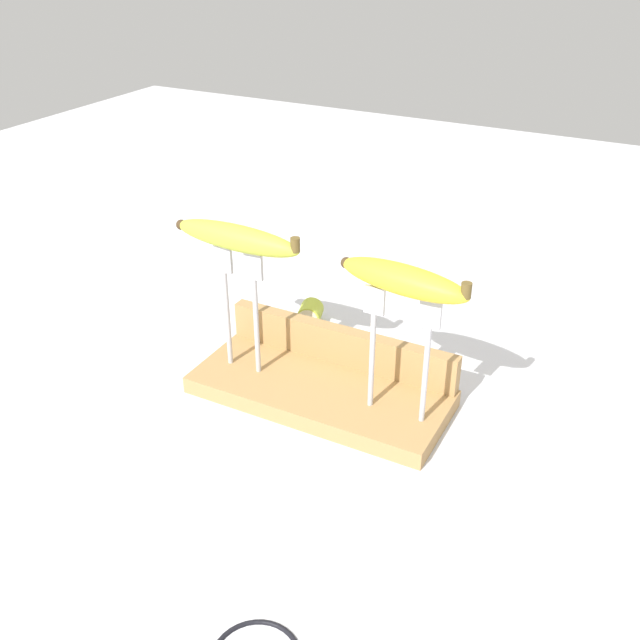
{
  "coord_description": "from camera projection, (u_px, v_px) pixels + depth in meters",
  "views": [
    {
      "loc": [
        0.37,
        -0.71,
        0.58
      ],
      "look_at": [
        0.0,
        0.0,
        0.12
      ],
      "focal_mm": 40.58,
      "sensor_mm": 36.0,
      "label": 1
    }
  ],
  "objects": [
    {
      "name": "wooden_board",
      "position": [
        320.0,
        392.0,
        0.98
      ],
      "size": [
        0.35,
        0.15,
        0.02
      ],
      "primitive_type": "cube",
      "color": "#A87F4C",
      "rests_on": "ground"
    },
    {
      "name": "banana_raised_right",
      "position": [
        404.0,
        280.0,
        0.83
      ],
      "size": [
        0.17,
        0.06,
        0.04
      ],
      "color": "yellow",
      "rests_on": "fork_stand_right"
    },
    {
      "name": "ground_plane",
      "position": [
        320.0,
        399.0,
        0.99
      ],
      "size": [
        3.0,
        3.0,
        0.0
      ],
      "primitive_type": "plane",
      "color": "silver"
    },
    {
      "name": "banana_chunk_near",
      "position": [
        310.0,
        314.0,
        1.16
      ],
      "size": [
        0.05,
        0.05,
        0.04
      ],
      "color": "#B2C138",
      "rests_on": "ground"
    },
    {
      "name": "fork_fallen_near",
      "position": [
        369.0,
        343.0,
        1.11
      ],
      "size": [
        0.1,
        0.15,
        0.01
      ],
      "color": "#B2B2B7",
      "rests_on": "ground"
    },
    {
      "name": "banana_raised_left",
      "position": [
        237.0,
        238.0,
        0.92
      ],
      "size": [
        0.19,
        0.04,
        0.04
      ],
      "color": "#B2C138",
      "rests_on": "fork_stand_left"
    },
    {
      "name": "fork_stand_left",
      "position": [
        240.0,
        299.0,
        0.96
      ],
      "size": [
        0.07,
        0.01,
        0.18
      ],
      "color": "#B2B2B7",
      "rests_on": "wooden_board"
    },
    {
      "name": "board_backstop",
      "position": [
        341.0,
        345.0,
        1.01
      ],
      "size": [
        0.34,
        0.02,
        0.05
      ],
      "primitive_type": "cube",
      "color": "#A87F4C",
      "rests_on": "wooden_board"
    },
    {
      "name": "fork_stand_right",
      "position": [
        400.0,
        343.0,
        0.87
      ],
      "size": [
        0.1,
        0.01,
        0.17
      ],
      "color": "#B2B2B7",
      "rests_on": "wooden_board"
    }
  ]
}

